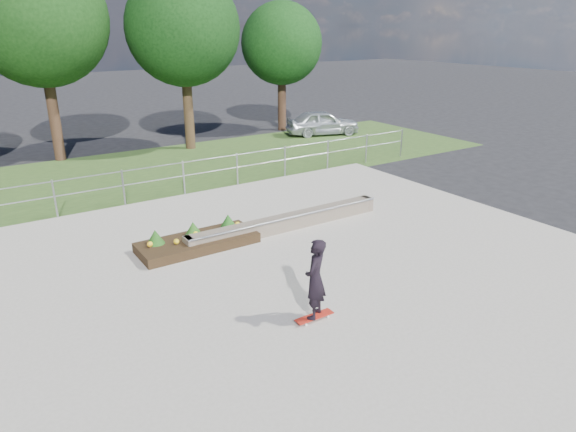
% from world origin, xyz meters
% --- Properties ---
extents(ground, '(120.00, 120.00, 0.00)m').
position_xyz_m(ground, '(0.00, 0.00, 0.00)').
color(ground, black).
rests_on(ground, ground).
extents(grass_verge, '(30.00, 8.00, 0.02)m').
position_xyz_m(grass_verge, '(0.00, 11.00, 0.01)').
color(grass_verge, '#2F4C1E').
rests_on(grass_verge, ground).
extents(concrete_slab, '(15.00, 15.00, 0.06)m').
position_xyz_m(concrete_slab, '(0.00, 0.00, 0.03)').
color(concrete_slab, gray).
rests_on(concrete_slab, ground).
extents(fence, '(20.06, 0.06, 1.20)m').
position_xyz_m(fence, '(0.00, 7.50, 0.77)').
color(fence, gray).
rests_on(fence, ground).
extents(tree_mid_left, '(5.25, 5.25, 8.25)m').
position_xyz_m(tree_mid_left, '(-2.50, 15.00, 5.61)').
color(tree_mid_left, '#341F15').
rests_on(tree_mid_left, ground).
extents(tree_mid_right, '(4.90, 4.90, 7.70)m').
position_xyz_m(tree_mid_right, '(3.00, 14.00, 5.23)').
color(tree_mid_right, '#342215').
rests_on(tree_mid_right, ground).
extents(tree_far_right, '(4.20, 4.20, 6.60)m').
position_xyz_m(tree_far_right, '(9.00, 15.50, 4.48)').
color(tree_far_right, black).
rests_on(tree_far_right, ground).
extents(grind_ledge, '(6.00, 0.44, 0.43)m').
position_xyz_m(grind_ledge, '(1.15, 2.99, 0.26)').
color(grind_ledge, brown).
rests_on(grind_ledge, concrete_slab).
extents(planter_bed, '(3.00, 1.20, 0.61)m').
position_xyz_m(planter_bed, '(-1.43, 3.24, 0.24)').
color(planter_bed, black).
rests_on(planter_bed, concrete_slab).
extents(skateboarder, '(0.80, 0.65, 1.67)m').
position_xyz_m(skateboarder, '(-0.98, -1.22, 0.93)').
color(skateboarder, white).
rests_on(skateboarder, concrete_slab).
extents(parked_car, '(4.04, 2.63, 1.28)m').
position_xyz_m(parked_car, '(10.05, 13.21, 0.64)').
color(parked_car, silver).
rests_on(parked_car, ground).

